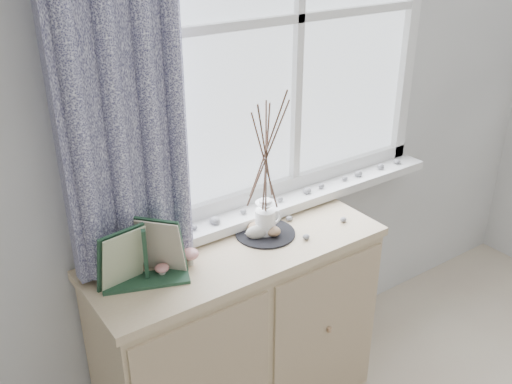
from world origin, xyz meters
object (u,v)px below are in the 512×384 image
Objects in this scene: twig_pitcher at (266,152)px; sideboard at (240,334)px; botanical_book at (147,257)px; toadstool_cluster at (171,251)px.

sideboard is at bearing -155.00° from twig_pitcher.
sideboard is at bearing 24.74° from botanical_book.
toadstool_cluster is 0.29× the size of twig_pitcher.
botanical_book reaches higher than toadstool_cluster.
botanical_book is 0.60m from twig_pitcher.
twig_pitcher is at bearing -3.47° from toadstool_cluster.
toadstool_cluster is at bearing -170.62° from twig_pitcher.
sideboard is 0.80m from twig_pitcher.
twig_pitcher reaches higher than sideboard.
sideboard is 1.91× the size of twig_pitcher.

